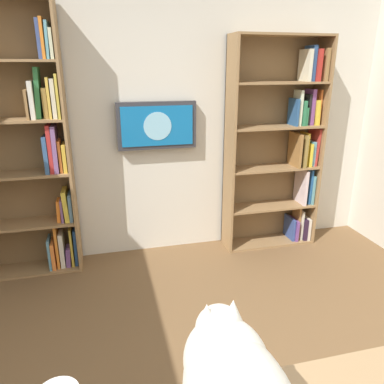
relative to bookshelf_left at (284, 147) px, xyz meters
name	(u,v)px	position (x,y,z in m)	size (l,w,h in m)	color
wall_back	(152,111)	(1.24, -0.17, 0.35)	(4.52, 0.06, 2.70)	silver
bookshelf_left	(284,147)	(0.00, 0.00, 0.00)	(0.92, 0.28, 2.00)	#937047
bookshelf_right	(31,151)	(2.28, 0.00, 0.08)	(0.80, 0.28, 2.23)	#937047
wall_mounted_tv	(157,126)	(1.22, -0.08, 0.23)	(0.71, 0.07, 0.42)	#333338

